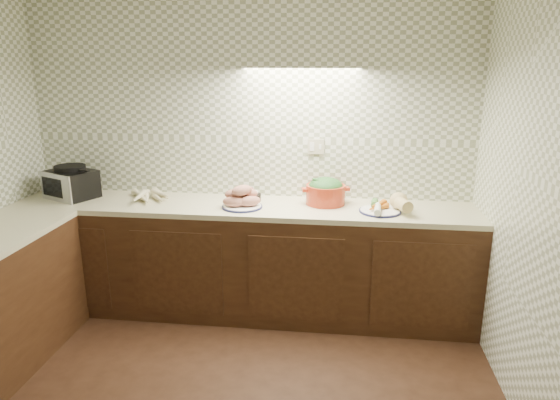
# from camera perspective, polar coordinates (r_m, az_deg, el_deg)

# --- Properties ---
(room) EXTENTS (3.60, 3.60, 2.60)m
(room) POSITION_cam_1_polar(r_m,az_deg,el_deg) (2.31, -12.05, 6.43)
(room) COLOR black
(room) RESTS_ON ground
(counter) EXTENTS (3.60, 3.60, 0.90)m
(counter) POSITION_cam_1_polar(r_m,az_deg,el_deg) (3.54, -18.00, -10.89)
(counter) COLOR black
(counter) RESTS_ON ground
(toaster_oven) EXTENTS (0.46, 0.42, 0.27)m
(toaster_oven) POSITION_cam_1_polar(r_m,az_deg,el_deg) (4.40, -22.78, 1.83)
(toaster_oven) COLOR black
(toaster_oven) RESTS_ON counter
(parsnip_pile) EXTENTS (0.42, 0.43, 0.08)m
(parsnip_pile) POSITION_cam_1_polar(r_m,az_deg,el_deg) (4.08, -14.75, 0.25)
(parsnip_pile) COLOR beige
(parsnip_pile) RESTS_ON counter
(sweet_potato_plate) EXTENTS (0.31, 0.31, 0.18)m
(sweet_potato_plate) POSITION_cam_1_polar(r_m,az_deg,el_deg) (3.81, -4.40, 0.11)
(sweet_potato_plate) COLOR #151642
(sweet_potato_plate) RESTS_ON counter
(onion_bowl) EXTENTS (0.15, 0.15, 0.12)m
(onion_bowl) POSITION_cam_1_polar(r_m,az_deg,el_deg) (3.98, -3.32, 0.51)
(onion_bowl) COLOR black
(onion_bowl) RESTS_ON counter
(dutch_oven) EXTENTS (0.38, 0.37, 0.21)m
(dutch_oven) POSITION_cam_1_polar(r_m,az_deg,el_deg) (3.89, 5.24, 1.02)
(dutch_oven) COLOR #AC3118
(dutch_oven) RESTS_ON counter
(veg_plate) EXTENTS (0.38, 0.36, 0.14)m
(veg_plate) POSITION_cam_1_polar(r_m,az_deg,el_deg) (3.79, 12.32, -0.52)
(veg_plate) COLOR #151642
(veg_plate) RESTS_ON counter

